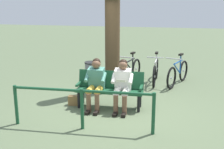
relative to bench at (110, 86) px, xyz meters
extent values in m
plane|color=#566647|center=(-0.26, 0.23, -0.51)|extent=(40.00, 40.00, 0.00)
cube|color=#194C2D|center=(0.00, 0.08, -0.08)|extent=(1.60, 0.45, 0.05)
cube|color=#194C2D|center=(0.00, -0.11, 0.15)|extent=(1.60, 0.15, 0.42)
cube|color=#194C2D|center=(-0.76, 0.07, 0.05)|extent=(0.06, 0.40, 0.05)
cube|color=#194C2D|center=(0.76, 0.09, 0.05)|extent=(0.06, 0.40, 0.05)
cylinder|color=black|center=(-0.72, 0.24, -0.31)|extent=(0.07, 0.07, 0.40)
cylinder|color=black|center=(0.72, 0.26, -0.31)|extent=(0.07, 0.07, 0.40)
cylinder|color=black|center=(-0.72, -0.10, -0.31)|extent=(0.07, 0.07, 0.40)
cylinder|color=black|center=(0.72, -0.08, -0.31)|extent=(0.07, 0.07, 0.40)
cube|color=white|center=(-0.32, 0.06, 0.20)|extent=(0.38, 0.31, 0.55)
sphere|color=brown|center=(-0.32, 0.08, 0.56)|extent=(0.21, 0.21, 0.21)
sphere|color=black|center=(-0.32, 0.05, 0.59)|extent=(0.20, 0.20, 0.20)
cylinder|color=white|center=(-0.42, 0.26, -0.02)|extent=(0.15, 0.40, 0.15)
cylinder|color=brown|center=(-0.42, 0.46, -0.28)|extent=(0.11, 0.11, 0.45)
cube|color=black|center=(-0.42, 0.56, -0.47)|extent=(0.09, 0.22, 0.07)
cylinder|color=white|center=(-0.52, 0.18, 0.27)|extent=(0.09, 0.31, 0.23)
cylinder|color=white|center=(-0.22, 0.26, -0.02)|extent=(0.15, 0.40, 0.15)
cylinder|color=brown|center=(-0.22, 0.46, -0.28)|extent=(0.11, 0.11, 0.45)
cube|color=black|center=(-0.22, 0.56, -0.47)|extent=(0.09, 0.22, 0.07)
cylinder|color=white|center=(-0.12, 0.18, 0.27)|extent=(0.09, 0.31, 0.23)
cube|color=silver|center=(-0.32, 0.36, 0.26)|extent=(0.20, 0.12, 0.09)
cube|color=#4C8C7A|center=(0.32, 0.06, 0.20)|extent=(0.38, 0.31, 0.55)
sphere|color=brown|center=(0.32, 0.08, 0.56)|extent=(0.21, 0.21, 0.21)
sphere|color=black|center=(0.32, 0.05, 0.59)|extent=(0.20, 0.20, 0.20)
cylinder|color=gold|center=(0.22, 0.26, -0.02)|extent=(0.15, 0.40, 0.15)
cylinder|color=brown|center=(0.22, 0.46, -0.28)|extent=(0.11, 0.11, 0.45)
cube|color=black|center=(0.22, 0.56, -0.47)|extent=(0.09, 0.22, 0.07)
cylinder|color=#4C8C7A|center=(0.12, 0.18, 0.27)|extent=(0.09, 0.31, 0.23)
cylinder|color=gold|center=(0.42, 0.26, -0.02)|extent=(0.15, 0.40, 0.15)
cylinder|color=brown|center=(0.42, 0.46, -0.28)|extent=(0.11, 0.11, 0.45)
cube|color=black|center=(0.42, 0.56, -0.47)|extent=(0.09, 0.22, 0.07)
cylinder|color=#4C8C7A|center=(0.52, 0.19, 0.27)|extent=(0.09, 0.31, 0.23)
cube|color=olive|center=(0.89, 0.09, -0.39)|extent=(0.31, 0.15, 0.24)
cylinder|color=#4C3823|center=(0.21, -1.32, 1.49)|extent=(0.41, 0.41, 3.99)
cylinder|color=slate|center=(0.82, -1.35, -0.13)|extent=(0.40, 0.40, 0.76)
cylinder|color=black|center=(0.82, -1.35, 0.27)|extent=(0.42, 0.42, 0.03)
torus|color=black|center=(-1.45, -1.73, -0.18)|extent=(0.30, 0.64, 0.66)
cylinder|color=silver|center=(-1.45, -1.73, -0.18)|extent=(0.07, 0.07, 0.06)
torus|color=black|center=(-1.82, -2.68, -0.18)|extent=(0.30, 0.64, 0.66)
cylinder|color=silver|center=(-1.82, -2.68, -0.18)|extent=(0.07, 0.07, 0.06)
cylinder|color=#1E519E|center=(-1.64, -2.21, 0.20)|extent=(0.27, 0.60, 0.04)
cylinder|color=#1E519E|center=(-1.61, -2.13, 0.00)|extent=(0.25, 0.57, 0.43)
cylinder|color=#1E519E|center=(-1.71, -2.38, 0.12)|extent=(0.04, 0.04, 0.55)
cube|color=black|center=(-1.71, -2.38, 0.40)|extent=(0.16, 0.24, 0.05)
cylinder|color=#B2B2B7|center=(-1.49, -1.83, 0.37)|extent=(0.46, 0.20, 0.03)
torus|color=black|center=(-0.95, -1.80, -0.18)|extent=(0.07, 0.66, 0.66)
cylinder|color=silver|center=(-0.95, -1.80, -0.18)|extent=(0.05, 0.06, 0.06)
torus|color=black|center=(-0.97, -2.82, -0.18)|extent=(0.07, 0.66, 0.66)
cylinder|color=silver|center=(-0.97, -2.82, -0.18)|extent=(0.05, 0.06, 0.06)
cylinder|color=silver|center=(-0.96, -2.31, 0.20)|extent=(0.05, 0.63, 0.04)
cylinder|color=silver|center=(-0.96, -2.23, 0.00)|extent=(0.05, 0.60, 0.43)
cylinder|color=silver|center=(-0.97, -2.49, 0.12)|extent=(0.04, 0.04, 0.55)
cube|color=black|center=(-0.97, -2.49, 0.40)|extent=(0.09, 0.22, 0.05)
cylinder|color=#B2B2B7|center=(-0.96, -1.90, 0.37)|extent=(0.48, 0.04, 0.03)
torus|color=black|center=(-0.07, -1.66, -0.18)|extent=(0.22, 0.65, 0.66)
cylinder|color=silver|center=(-0.07, -1.66, -0.18)|extent=(0.06, 0.07, 0.06)
torus|color=black|center=(-0.32, -2.65, -0.18)|extent=(0.22, 0.65, 0.66)
cylinder|color=silver|center=(-0.32, -2.65, -0.18)|extent=(0.06, 0.07, 0.06)
cylinder|color=black|center=(-0.20, -2.16, 0.20)|extent=(0.19, 0.62, 0.04)
cylinder|color=black|center=(-0.18, -2.08, 0.00)|extent=(0.18, 0.59, 0.43)
cylinder|color=black|center=(-0.24, -2.34, 0.12)|extent=(0.04, 0.04, 0.55)
cube|color=black|center=(-0.24, -2.34, 0.40)|extent=(0.14, 0.24, 0.05)
cylinder|color=#B2B2B7|center=(-0.10, -1.76, 0.37)|extent=(0.47, 0.15, 0.03)
cylinder|color=#194C2D|center=(-1.12, 1.32, -0.08)|extent=(0.07, 0.07, 0.85)
cylinder|color=#194C2D|center=(0.30, 1.36, -0.08)|extent=(0.07, 0.07, 0.85)
cylinder|color=#194C2D|center=(1.72, 1.40, -0.08)|extent=(0.07, 0.07, 0.85)
cylinder|color=#194C2D|center=(0.30, 1.36, 0.30)|extent=(2.84, 0.13, 0.06)
camera|label=1|loc=(-1.38, 6.69, 2.10)|focal=47.44mm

